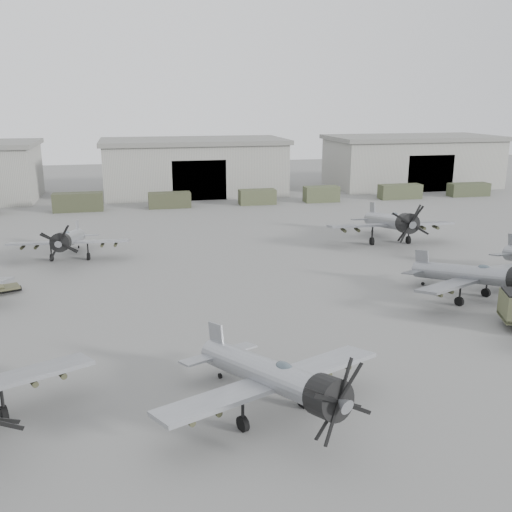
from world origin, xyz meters
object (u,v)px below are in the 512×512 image
at_px(aircraft_far_0, 68,240).
at_px(aircraft_mid_2, 477,276).
at_px(aircraft_far_1, 392,222).
at_px(aircraft_near_1, 276,378).

bearing_deg(aircraft_far_0, aircraft_mid_2, -25.60).
distance_m(aircraft_mid_2, aircraft_far_0, 35.88).
bearing_deg(aircraft_far_1, aircraft_mid_2, -90.74).
distance_m(aircraft_near_1, aircraft_mid_2, 22.62).
relative_size(aircraft_mid_2, aircraft_far_1, 0.83).
bearing_deg(aircraft_near_1, aircraft_mid_2, 11.55).
height_order(aircraft_near_1, aircraft_mid_2, aircraft_near_1).
bearing_deg(aircraft_mid_2, aircraft_far_0, 126.03).
relative_size(aircraft_near_1, aircraft_far_1, 0.88).
height_order(aircraft_near_1, aircraft_far_1, aircraft_far_1).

